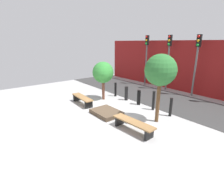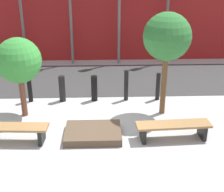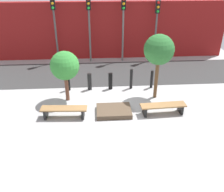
% 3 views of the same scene
% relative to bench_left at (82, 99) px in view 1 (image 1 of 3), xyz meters
% --- Properties ---
extents(ground_plane, '(18.00, 18.00, 0.00)m').
position_rel_bench_left_xyz_m(ground_plane, '(2.15, 0.23, -0.35)').
color(ground_plane, '#A3A3A3').
extents(road_strip, '(18.00, 3.67, 0.01)m').
position_rel_bench_left_xyz_m(road_strip, '(2.15, 4.69, -0.34)').
color(road_strip, '#333333').
rests_on(road_strip, ground).
extents(building_facade, '(16.20, 0.50, 3.73)m').
position_rel_bench_left_xyz_m(building_facade, '(2.15, 7.62, 1.52)').
color(building_facade, maroon).
rests_on(building_facade, ground).
extents(bench_left, '(1.98, 0.58, 0.47)m').
position_rel_bench_left_xyz_m(bench_left, '(0.00, 0.00, 0.00)').
color(bench_left, black).
rests_on(bench_left, ground).
extents(bench_right, '(2.02, 0.59, 0.46)m').
position_rel_bench_left_xyz_m(bench_right, '(4.29, -0.00, -0.01)').
color(bench_right, black).
rests_on(bench_right, ground).
extents(planter_bed, '(1.53, 1.16, 0.21)m').
position_rel_bench_left_xyz_m(planter_bed, '(2.15, 0.20, -0.24)').
color(planter_bed, '#4D3D2D').
rests_on(planter_bed, ground).
extents(tree_behind_left_bench, '(1.33, 1.33, 2.44)m').
position_rel_bench_left_xyz_m(tree_behind_left_bench, '(0.00, 1.56, 1.41)').
color(tree_behind_left_bench, brown).
rests_on(tree_behind_left_bench, ground).
extents(tree_behind_right_bench, '(1.40, 1.40, 3.13)m').
position_rel_bench_left_xyz_m(tree_behind_right_bench, '(4.29, 1.56, 2.06)').
color(tree_behind_right_bench, brown).
rests_on(tree_behind_right_bench, ground).
extents(bollard_far_left, '(0.15, 0.15, 0.96)m').
position_rel_bench_left_xyz_m(bollard_far_left, '(-0.03, 2.61, 0.13)').
color(bollard_far_left, black).
rests_on(bollard_far_left, ground).
extents(bollard_left, '(0.21, 0.21, 0.90)m').
position_rel_bench_left_xyz_m(bollard_left, '(1.06, 2.61, 0.10)').
color(bollard_left, black).
rests_on(bollard_left, ground).
extents(bollard_center, '(0.21, 0.21, 0.88)m').
position_rel_bench_left_xyz_m(bollard_center, '(2.15, 2.61, 0.10)').
color(bollard_center, black).
rests_on(bollard_center, ground).
extents(bollard_right, '(0.15, 0.15, 1.07)m').
position_rel_bench_left_xyz_m(bollard_right, '(3.23, 2.61, 0.19)').
color(bollard_right, black).
rests_on(bollard_right, ground).
extents(bollard_far_right, '(0.14, 0.14, 0.96)m').
position_rel_bench_left_xyz_m(bollard_far_right, '(4.32, 2.61, 0.14)').
color(bollard_far_right, black).
rests_on(bollard_far_right, ground).
extents(traffic_light_west, '(0.28, 0.27, 4.14)m').
position_rel_bench_left_xyz_m(traffic_light_west, '(-1.07, 6.81, 2.48)').
color(traffic_light_west, '#4F4F4F').
rests_on(traffic_light_west, ground).
extents(traffic_light_mid_west, '(0.28, 0.27, 4.10)m').
position_rel_bench_left_xyz_m(traffic_light_mid_west, '(1.08, 6.81, 2.46)').
color(traffic_light_mid_west, '#595959').
rests_on(traffic_light_mid_west, ground).
extents(traffic_light_mid_east, '(0.28, 0.27, 4.07)m').
position_rel_bench_left_xyz_m(traffic_light_mid_east, '(3.22, 6.81, 2.45)').
color(traffic_light_mid_east, slate).
rests_on(traffic_light_mid_east, ground).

